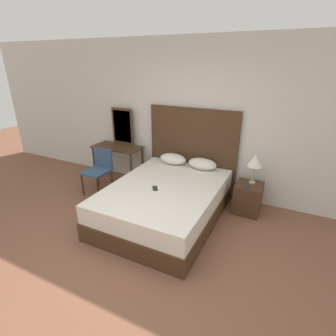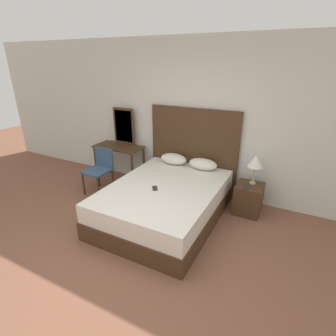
# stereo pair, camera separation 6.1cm
# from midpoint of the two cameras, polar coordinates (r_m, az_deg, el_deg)

# --- Properties ---
(ground_plane) EXTENTS (16.00, 16.00, 0.00)m
(ground_plane) POSITION_cam_midpoint_polar(r_m,az_deg,el_deg) (3.38, -9.10, -20.99)
(ground_plane) COLOR brown
(wall_back) EXTENTS (10.00, 0.06, 2.70)m
(wall_back) POSITION_cam_midpoint_polar(r_m,az_deg,el_deg) (4.68, 7.49, 10.39)
(wall_back) COLOR silver
(wall_back) RESTS_ON ground_plane
(bed) EXTENTS (1.57, 2.13, 0.56)m
(bed) POSITION_cam_midpoint_polar(r_m,az_deg,el_deg) (4.09, -0.26, -7.39)
(bed) COLOR #422B19
(bed) RESTS_ON ground_plane
(headboard) EXTENTS (1.65, 0.05, 1.56)m
(headboard) POSITION_cam_midpoint_polar(r_m,az_deg,el_deg) (4.80, 5.79, 3.67)
(headboard) COLOR #422B19
(headboard) RESTS_ON ground_plane
(pillow_left) EXTENTS (0.50, 0.28, 0.19)m
(pillow_left) POSITION_cam_midpoint_polar(r_m,az_deg,el_deg) (4.76, 1.61, 2.00)
(pillow_left) COLOR silver
(pillow_left) RESTS_ON bed
(pillow_right) EXTENTS (0.50, 0.28, 0.19)m
(pillow_right) POSITION_cam_midpoint_polar(r_m,az_deg,el_deg) (4.56, 7.99, 0.85)
(pillow_right) COLOR silver
(pillow_right) RESTS_ON bed
(phone_on_bed) EXTENTS (0.14, 0.16, 0.01)m
(phone_on_bed) POSITION_cam_midpoint_polar(r_m,az_deg,el_deg) (3.88, -2.43, -4.42)
(phone_on_bed) COLOR #232328
(phone_on_bed) RESTS_ON bed
(nightstand) EXTENTS (0.41, 0.44, 0.48)m
(nightstand) POSITION_cam_midpoint_polar(r_m,az_deg,el_deg) (4.46, 17.45, -6.38)
(nightstand) COLOR #422B19
(nightstand) RESTS_ON ground_plane
(table_lamp) EXTENTS (0.24, 0.24, 0.48)m
(table_lamp) POSITION_cam_midpoint_polar(r_m,az_deg,el_deg) (4.28, 18.91, 1.35)
(table_lamp) COLOR tan
(table_lamp) RESTS_ON nightstand
(phone_on_nightstand) EXTENTS (0.07, 0.15, 0.01)m
(phone_on_nightstand) POSITION_cam_midpoint_polar(r_m,az_deg,el_deg) (4.25, 17.02, -4.00)
(phone_on_nightstand) COLOR #232328
(phone_on_nightstand) RESTS_ON nightstand
(vanity_desk) EXTENTS (0.98, 0.49, 0.74)m
(vanity_desk) POSITION_cam_midpoint_polar(r_m,az_deg,el_deg) (5.31, -10.32, 3.37)
(vanity_desk) COLOR #422B19
(vanity_desk) RESTS_ON ground_plane
(vanity_mirror) EXTENTS (0.47, 0.03, 0.71)m
(vanity_mirror) POSITION_cam_midpoint_polar(r_m,az_deg,el_deg) (5.35, -9.27, 8.99)
(vanity_mirror) COLOR #422B19
(vanity_mirror) RESTS_ON vanity_desk
(chair) EXTENTS (0.41, 0.47, 0.81)m
(chair) POSITION_cam_midpoint_polar(r_m,az_deg,el_deg) (4.99, -14.24, 0.10)
(chair) COLOR #334C6B
(chair) RESTS_ON ground_plane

